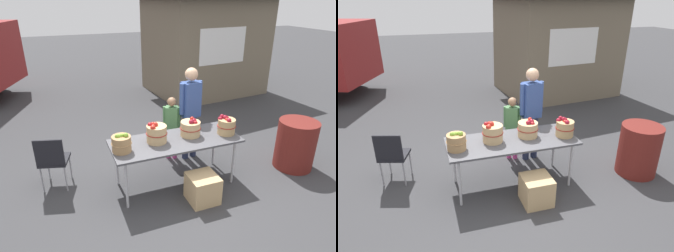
% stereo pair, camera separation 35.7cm
% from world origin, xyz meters
% --- Properties ---
extents(ground_plane, '(40.00, 40.00, 0.00)m').
position_xyz_m(ground_plane, '(0.00, 0.00, 0.00)').
color(ground_plane, '#38383A').
extents(market_table, '(1.90, 0.76, 0.75)m').
position_xyz_m(market_table, '(0.00, 0.00, 0.71)').
color(market_table, '#4C4C51').
rests_on(market_table, ground).
extents(apple_basket_green_0, '(0.28, 0.28, 0.27)m').
position_xyz_m(apple_basket_green_0, '(-0.81, -0.05, 0.87)').
color(apple_basket_green_0, '#A87F51').
rests_on(apple_basket_green_0, market_table).
extents(apple_basket_red_0, '(0.31, 0.31, 0.31)m').
position_xyz_m(apple_basket_red_0, '(-0.28, 0.04, 0.89)').
color(apple_basket_red_0, tan).
rests_on(apple_basket_red_0, market_table).
extents(apple_basket_red_1, '(0.32, 0.32, 0.28)m').
position_xyz_m(apple_basket_red_1, '(0.27, 0.06, 0.87)').
color(apple_basket_red_1, tan).
rests_on(apple_basket_red_1, market_table).
extents(apple_basket_red_2, '(0.28, 0.28, 0.29)m').
position_xyz_m(apple_basket_red_2, '(0.80, -0.08, 0.88)').
color(apple_basket_red_2, tan).
rests_on(apple_basket_red_2, market_table).
extents(vendor_adult, '(0.43, 0.26, 1.63)m').
position_xyz_m(vendor_adult, '(0.56, 0.68, 0.96)').
color(vendor_adult, '#262D4C').
rests_on(vendor_adult, ground).
extents(child_customer, '(0.27, 0.23, 1.14)m').
position_xyz_m(child_customer, '(0.25, 0.76, 0.67)').
color(child_customer, '#CC3F8C').
rests_on(child_customer, ground).
extents(food_kiosk, '(3.77, 3.23, 2.74)m').
position_xyz_m(food_kiosk, '(2.72, 4.31, 1.38)').
color(food_kiosk, '#726651').
rests_on(food_kiosk, ground).
extents(folding_chair, '(0.49, 0.49, 0.86)m').
position_xyz_m(folding_chair, '(-1.71, 0.55, 0.51)').
color(folding_chair, black).
rests_on(folding_chair, ground).
extents(trash_barrel, '(0.63, 0.63, 0.83)m').
position_xyz_m(trash_barrel, '(2.06, -0.26, 0.41)').
color(trash_barrel, maroon).
rests_on(trash_barrel, ground).
extents(produce_crate, '(0.40, 0.40, 0.40)m').
position_xyz_m(produce_crate, '(0.20, -0.53, 0.20)').
color(produce_crate, tan).
rests_on(produce_crate, ground).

